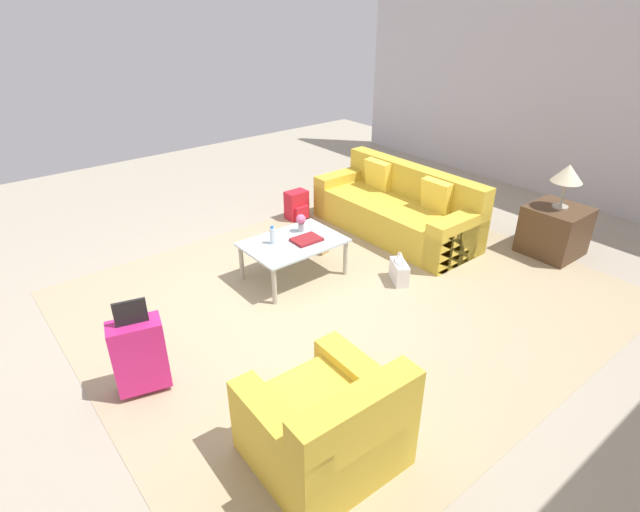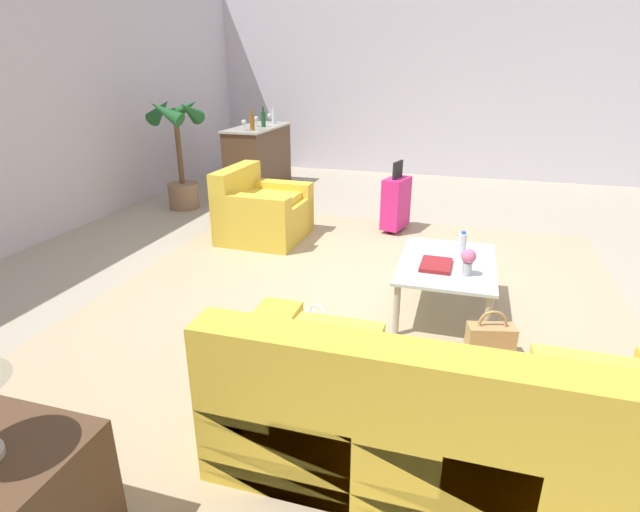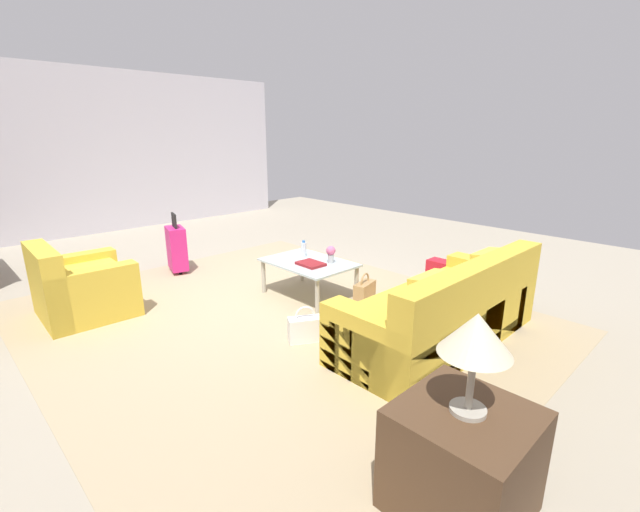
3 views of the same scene
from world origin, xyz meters
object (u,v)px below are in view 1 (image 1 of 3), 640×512
Objects in this scene: water_bottle at (273,235)px; table_lamp at (568,175)px; suitcase_magenta at (139,354)px; handbag_white at (399,271)px; side_table at (554,230)px; handbag_tan at (315,241)px; flower_vase at (301,221)px; coffee_table at (293,246)px; backpack_red at (297,206)px; coffee_table_book at (307,240)px; armchair at (329,431)px; couch at (399,211)px.

table_lamp is at bearing 151.93° from water_bottle.
suitcase_magenta is 2.85m from handbag_white.
side_table is at bearing 170.54° from suitcase_magenta.
handbag_tan is (-0.78, -0.25, -0.41)m from water_bottle.
flower_vase is at bearing -32.60° from side_table.
coffee_table is 1.25× the size of suitcase_magenta.
flower_vase is 1.43m from backpack_red.
side_table is at bearing 151.82° from coffee_table.
side_table reaches higher than coffee_table_book.
armchair reaches higher than backpack_red.
water_bottle is at bearing -156.04° from suitcase_magenta.
couch is at bearing 168.32° from handbag_tan.
side_table is at bearing 153.57° from coffee_table_book.
water_bottle is at bearing -41.49° from handbag_white.
water_bottle is at bearing 6.79° from flower_vase.
suitcase_magenta is (1.80, 0.80, -0.18)m from water_bottle.
suitcase_magenta is 2.37× the size of handbag_tan.
table_lamp is (-3.00, 1.60, 0.46)m from water_bottle.
flower_vase is 0.32× the size of side_table.
handbag_tan is at bearing -126.86° from armchair.
suitcase_magenta reaches higher than armchair.
water_bottle reaches higher than coffee_table_book.
backpack_red is at bearing -57.17° from side_table.
side_table is 1.77× the size of handbag_tan.
water_bottle is at bearing -27.87° from coffee_table_book.
coffee_table is at bearing -44.32° from handbag_white.
armchair is 2.63× the size of handbag_tan.
handbag_white and handbag_tan have the same top height.
handbag_tan is at bearing -151.25° from flower_vase.
armchair is at bearing 58.98° from coffee_table.
coffee_table_book is 0.59× the size of table_lamp.
flower_vase is 3.07m from side_table.
coffee_table_book is at bearing 42.80° from handbag_tan.
suitcase_magenta is 3.60m from backpack_red.
water_bottle is 3.41m from side_table.
water_bottle is (0.20, -0.10, 0.15)m from coffee_table.
couch is at bearing -176.81° from coffee_table.
handbag_white is at bearing 85.50° from backpack_red.
table_lamp is 3.02m from handbag_tan.
water_bottle is 1.44m from handbag_white.
flower_vase is 0.57× the size of handbag_tan.
backpack_red is at bearing -57.17° from table_lamp.
armchair is 1.79× the size of table_lamp.
suitcase_magenta is at bearing -2.32° from handbag_white.
suitcase_magenta is at bearing 23.96° from water_bottle.
coffee_table is at bearing 52.21° from backpack_red.
side_table is at bearing 151.93° from water_bottle.
coffee_table is 2.02× the size of table_lamp.
table_lamp is at bearing 160.78° from handbag_white.
coffee_table_book is 3.08m from table_lamp.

